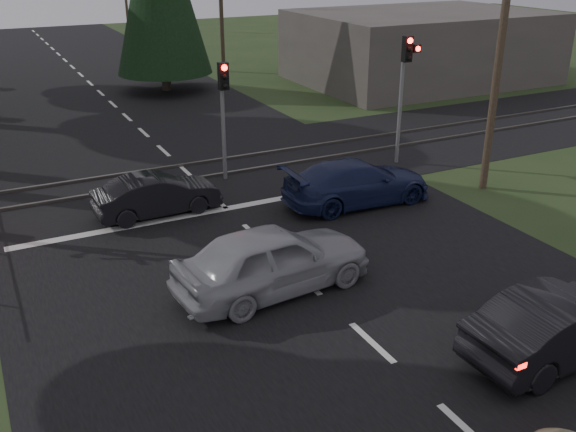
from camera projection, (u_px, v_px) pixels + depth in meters
ground at (372, 343)px, 13.42m from camera, size 120.00×120.00×0.00m
road at (207, 190)px, 21.62m from camera, size 14.00×100.00×0.01m
rail_corridor at (188, 173)px, 23.26m from camera, size 120.00×8.00×0.01m
stop_line at (226, 208)px, 20.14m from camera, size 13.00×0.35×0.00m
rail_near at (195, 178)px, 22.59m from camera, size 120.00×0.12×0.10m
rail_far at (181, 165)px, 23.90m from camera, size 120.00×0.12×0.10m
traffic_signal_right at (405, 75)px, 23.01m from camera, size 0.68×0.48×4.70m
traffic_signal_center at (224, 101)px, 21.49m from camera, size 0.32×0.48×4.10m
utility_pole_near at (500, 46)px, 20.00m from camera, size 1.80×0.26×9.00m
building_right at (421, 46)px, 38.14m from camera, size 14.00×10.00×4.00m
dark_hatchback at (564, 324)px, 12.76m from camera, size 4.43×1.69×1.44m
silver_car at (273, 259)px, 15.13m from camera, size 4.99×2.39×1.64m
blue_sedan at (357, 183)px, 20.31m from camera, size 4.92×2.14×1.41m
dark_car_far at (157, 195)px, 19.52m from camera, size 3.85×1.48×1.25m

